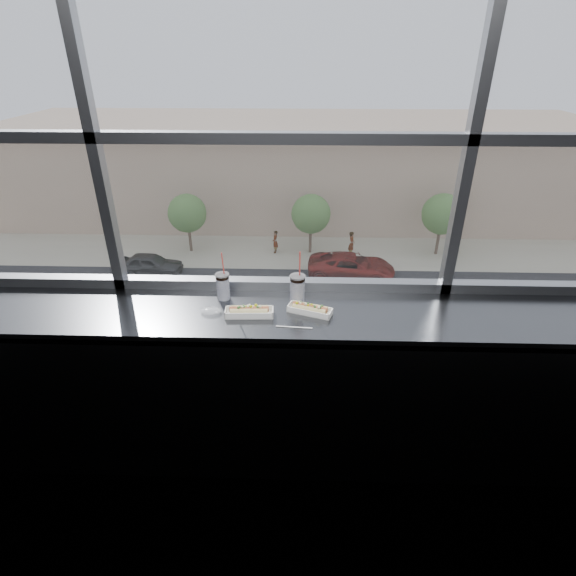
{
  "coord_description": "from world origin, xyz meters",
  "views": [
    {
      "loc": [
        0.12,
        -0.95,
        2.42
      ],
      "look_at": [
        0.05,
        1.23,
        1.25
      ],
      "focal_mm": 28.0,
      "sensor_mm": 36.0,
      "label": 1
    }
  ],
  "objects_px": {
    "hotdog_tray_right": "(310,309)",
    "pedestrian_b": "(275,240)",
    "pedestrian_c": "(352,241)",
    "wrapper": "(211,311)",
    "hotdog_tray_left": "(249,311)",
    "soda_cup_left": "(223,285)",
    "car_near_c": "(259,328)",
    "car_far_a": "(150,261)",
    "tree_left": "(187,213)",
    "car_far_b": "(352,262)",
    "loose_straw": "(294,327)",
    "tree_right": "(442,214)",
    "tree_center": "(311,214)",
    "car_near_b": "(143,329)",
    "car_near_d": "(428,332)",
    "soda_cup_right": "(297,288)"
  },
  "relations": [
    {
      "from": "hotdog_tray_right",
      "to": "tree_left",
      "type": "xyz_separation_m",
      "value": [
        -8.22,
        28.29,
        -9.2
      ]
    },
    {
      "from": "hotdog_tray_left",
      "to": "car_near_b",
      "type": "distance_m",
      "value": 21.11
    },
    {
      "from": "hotdog_tray_left",
      "to": "soda_cup_left",
      "type": "height_order",
      "value": "soda_cup_left"
    },
    {
      "from": "hotdog_tray_left",
      "to": "tree_center",
      "type": "xyz_separation_m",
      "value": [
        0.95,
        28.33,
        -9.16
      ]
    },
    {
      "from": "pedestrian_b",
      "to": "pedestrian_c",
      "type": "distance_m",
      "value": 5.52
    },
    {
      "from": "pedestrian_c",
      "to": "car_near_b",
      "type": "bearing_deg",
      "value": 135.08
    },
    {
      "from": "wrapper",
      "to": "pedestrian_b",
      "type": "distance_m",
      "value": 30.31
    },
    {
      "from": "pedestrian_c",
      "to": "tree_right",
      "type": "relative_size",
      "value": 0.49
    },
    {
      "from": "loose_straw",
      "to": "tree_center",
      "type": "bearing_deg",
      "value": 93.03
    },
    {
      "from": "car_far_b",
      "to": "car_far_a",
      "type": "relative_size",
      "value": 1.09
    },
    {
      "from": "tree_right",
      "to": "car_far_a",
      "type": "bearing_deg",
      "value": -168.57
    },
    {
      "from": "car_near_c",
      "to": "tree_left",
      "type": "distance_m",
      "value": 13.59
    },
    {
      "from": "hotdog_tray_left",
      "to": "car_near_b",
      "type": "xyz_separation_m",
      "value": [
        -7.52,
        16.33,
        -11.08
      ]
    },
    {
      "from": "hotdog_tray_right",
      "to": "pedestrian_b",
      "type": "xyz_separation_m",
      "value": [
        -1.95,
        28.17,
        -11.08
      ]
    },
    {
      "from": "soda_cup_right",
      "to": "car_near_c",
      "type": "relative_size",
      "value": 0.05
    },
    {
      "from": "car_near_c",
      "to": "pedestrian_c",
      "type": "relative_size",
      "value": 3.09
    },
    {
      "from": "car_near_d",
      "to": "tree_center",
      "type": "bearing_deg",
      "value": 27.66
    },
    {
      "from": "soda_cup_left",
      "to": "car_near_c",
      "type": "bearing_deg",
      "value": 95.5
    },
    {
      "from": "hotdog_tray_left",
      "to": "soda_cup_left",
      "type": "distance_m",
      "value": 0.26
    },
    {
      "from": "soda_cup_right",
      "to": "car_near_b",
      "type": "height_order",
      "value": "soda_cup_right"
    },
    {
      "from": "tree_left",
      "to": "wrapper",
      "type": "bearing_deg",
      "value": -74.86
    },
    {
      "from": "car_near_b",
      "to": "car_near_d",
      "type": "relative_size",
      "value": 0.9
    },
    {
      "from": "loose_straw",
      "to": "car_far_a",
      "type": "xyz_separation_m",
      "value": [
        -9.88,
        24.44,
        -11.09
      ]
    },
    {
      "from": "pedestrian_c",
      "to": "wrapper",
      "type": "bearing_deg",
      "value": 171.57
    },
    {
      "from": "pedestrian_b",
      "to": "pedestrian_c",
      "type": "height_order",
      "value": "pedestrian_c"
    },
    {
      "from": "hotdog_tray_right",
      "to": "loose_straw",
      "type": "height_order",
      "value": "hotdog_tray_right"
    },
    {
      "from": "pedestrian_c",
      "to": "tree_center",
      "type": "bearing_deg",
      "value": 79.27
    },
    {
      "from": "car_far_a",
      "to": "tree_center",
      "type": "height_order",
      "value": "tree_center"
    },
    {
      "from": "car_near_c",
      "to": "pedestrian_b",
      "type": "height_order",
      "value": "car_near_c"
    },
    {
      "from": "car_near_d",
      "to": "soda_cup_right",
      "type": "bearing_deg",
      "value": 161.37
    },
    {
      "from": "wrapper",
      "to": "tree_right",
      "type": "bearing_deg",
      "value": 69.87
    },
    {
      "from": "pedestrian_c",
      "to": "tree_right",
      "type": "bearing_deg",
      "value": -84.9
    },
    {
      "from": "hotdog_tray_left",
      "to": "soda_cup_right",
      "type": "height_order",
      "value": "soda_cup_right"
    },
    {
      "from": "car_near_b",
      "to": "pedestrian_b",
      "type": "xyz_separation_m",
      "value": [
        5.9,
        11.88,
        -0.01
      ]
    },
    {
      "from": "soda_cup_right",
      "to": "tree_center",
      "type": "xyz_separation_m",
      "value": [
        0.68,
        28.18,
        -9.23
      ]
    },
    {
      "from": "car_near_c",
      "to": "pedestrian_b",
      "type": "relative_size",
      "value": 3.41
    },
    {
      "from": "car_near_d",
      "to": "pedestrian_b",
      "type": "relative_size",
      "value": 3.27
    },
    {
      "from": "soda_cup_right",
      "to": "car_near_d",
      "type": "height_order",
      "value": "soda_cup_right"
    },
    {
      "from": "wrapper",
      "to": "car_far_a",
      "type": "xyz_separation_m",
      "value": [
        -9.41,
        24.3,
        -11.1
      ]
    },
    {
      "from": "car_far_b",
      "to": "car_near_b",
      "type": "distance_m",
      "value": 13.67
    },
    {
      "from": "car_near_d",
      "to": "pedestrian_b",
      "type": "xyz_separation_m",
      "value": [
        -8.17,
        11.88,
        -0.11
      ]
    },
    {
      "from": "hotdog_tray_right",
      "to": "loose_straw",
      "type": "xyz_separation_m",
      "value": [
        -0.08,
        -0.16,
        -0.02
      ]
    },
    {
      "from": "soda_cup_right",
      "to": "car_near_c",
      "type": "distance_m",
      "value": 19.66
    },
    {
      "from": "loose_straw",
      "to": "car_near_c",
      "type": "relative_size",
      "value": 0.03
    },
    {
      "from": "wrapper",
      "to": "car_near_d",
      "type": "height_order",
      "value": "wrapper"
    },
    {
      "from": "car_near_d",
      "to": "wrapper",
      "type": "bearing_deg",
      "value": 160.05
    },
    {
      "from": "car_far_b",
      "to": "pedestrian_c",
      "type": "height_order",
      "value": "pedestrian_c"
    },
    {
      "from": "car_far_a",
      "to": "pedestrian_b",
      "type": "height_order",
      "value": "pedestrian_b"
    },
    {
      "from": "car_far_a",
      "to": "pedestrian_c",
      "type": "height_order",
      "value": "pedestrian_c"
    },
    {
      "from": "car_near_c",
      "to": "car_far_a",
      "type": "bearing_deg",
      "value": 49.13
    }
  ]
}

